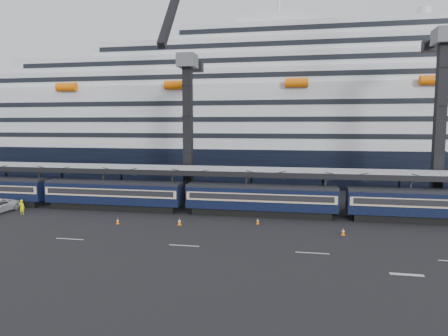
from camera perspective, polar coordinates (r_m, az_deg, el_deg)
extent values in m
plane|color=black|center=(41.54, 15.12, -10.10)|extent=(260.00, 260.00, 0.00)
cube|color=beige|center=(43.86, -21.17, -9.43)|extent=(3.00, 0.15, 0.02)
cube|color=beige|center=(39.05, -5.73, -10.96)|extent=(3.00, 0.15, 0.02)
cube|color=beige|center=(37.60, 12.49, -11.76)|extent=(3.00, 0.15, 0.02)
cube|color=beige|center=(34.81, 24.64, -13.67)|extent=(2.50, 0.40, 0.02)
cube|color=black|center=(56.62, -15.43, -5.29)|extent=(17.48, 2.40, 0.90)
cube|color=black|center=(56.30, -15.49, -3.50)|extent=(19.00, 2.80, 2.70)
cube|color=#CEB791|center=(56.25, -15.50, -3.19)|extent=(18.62, 2.92, 1.05)
cube|color=black|center=(56.24, -15.50, -3.14)|extent=(17.86, 2.98, 0.70)
cube|color=black|center=(56.07, -15.53, -1.98)|extent=(19.00, 2.50, 0.35)
cube|color=black|center=(51.20, 5.25, -6.30)|extent=(17.48, 2.40, 0.90)
cube|color=black|center=(50.84, 5.27, -4.32)|extent=(19.00, 2.80, 2.70)
cube|color=#CEB791|center=(50.78, 5.27, -3.99)|extent=(18.62, 2.92, 1.05)
cube|color=black|center=(50.78, 5.27, -3.93)|extent=(17.86, 2.98, 0.70)
cube|color=black|center=(50.59, 5.28, -2.65)|extent=(19.00, 2.50, 0.35)
cube|color=black|center=(53.26, 27.35, -6.49)|extent=(17.48, 2.40, 0.90)
cube|color=black|center=(52.91, 27.44, -4.58)|extent=(19.00, 2.80, 2.70)
cube|color=#CEB791|center=(52.86, 27.46, -4.27)|extent=(18.62, 2.92, 1.05)
cube|color=black|center=(52.85, 27.46, -4.21)|extent=(17.86, 2.98, 0.70)
cube|color=black|center=(52.67, 27.52, -2.98)|extent=(19.00, 2.50, 0.35)
cube|color=#94969C|center=(54.23, 14.15, -0.46)|extent=(130.00, 6.00, 0.25)
cube|color=black|center=(51.29, 14.34, -1.17)|extent=(130.00, 0.25, 0.70)
cube|color=black|center=(57.23, 13.96, -0.41)|extent=(130.00, 0.25, 0.70)
cube|color=black|center=(73.83, -28.63, -1.42)|extent=(0.25, 0.25, 5.40)
cube|color=black|center=(63.38, -24.81, -2.37)|extent=(0.25, 0.25, 5.40)
cube|color=black|center=(67.96, -22.09, -1.71)|extent=(0.25, 0.25, 5.40)
cube|color=black|center=(58.18, -16.75, -2.78)|extent=(0.25, 0.25, 5.40)
cube|color=black|center=(63.14, -14.42, -2.02)|extent=(0.25, 0.25, 5.40)
cube|color=black|center=(54.33, -7.33, -3.18)|extent=(0.25, 0.25, 5.40)
cube|color=black|center=(59.62, -5.67, -2.33)|extent=(0.25, 0.25, 5.40)
cube|color=black|center=(52.15, 3.20, -3.54)|extent=(0.25, 0.25, 5.40)
cube|color=black|center=(57.64, 3.93, -2.61)|extent=(0.25, 0.25, 5.40)
cube|color=black|center=(51.84, 14.25, -3.78)|extent=(0.25, 0.25, 5.40)
cube|color=black|center=(57.36, 13.91, -2.82)|extent=(0.25, 0.25, 5.40)
cube|color=black|center=(53.43, 25.04, -3.88)|extent=(0.25, 0.25, 5.40)
cube|color=black|center=(58.80, 23.70, -2.94)|extent=(0.25, 0.25, 5.40)
cube|color=black|center=(86.21, 12.84, 0.71)|extent=(200.00, 28.00, 7.00)
cube|color=silver|center=(85.85, 13.00, 7.04)|extent=(190.00, 26.88, 12.00)
cube|color=silver|center=(86.31, 13.12, 12.02)|extent=(160.00, 24.64, 3.00)
cube|color=black|center=(74.03, 13.53, 13.01)|extent=(153.60, 0.12, 0.90)
cube|color=silver|center=(86.67, 13.17, 13.99)|extent=(124.00, 21.84, 3.00)
cube|color=black|center=(75.83, 13.54, 15.13)|extent=(119.04, 0.12, 0.90)
cube|color=silver|center=(87.14, 13.22, 15.94)|extent=(90.00, 19.04, 3.00)
cube|color=black|center=(77.74, 13.54, 17.15)|extent=(86.40, 0.12, 0.90)
cube|color=silver|center=(87.71, 13.27, 17.88)|extent=(56.00, 16.24, 3.00)
cube|color=black|center=(79.73, 13.55, 19.07)|extent=(53.76, 0.12, 0.90)
cube|color=silver|center=(88.31, 7.80, 19.56)|extent=(16.00, 12.00, 2.50)
cylinder|color=silver|center=(91.35, 26.68, 18.84)|extent=(2.80, 2.80, 3.00)
cylinder|color=orange|center=(84.79, -21.55, 10.70)|extent=(4.00, 1.60, 1.60)
cylinder|color=orange|center=(75.57, -6.97, 11.69)|extent=(4.00, 1.60, 1.60)
cylinder|color=orange|center=(72.11, 10.32, 11.90)|extent=(4.00, 1.60, 1.60)
cylinder|color=orange|center=(75.21, 27.66, 11.07)|extent=(4.00, 1.60, 1.60)
cube|color=#53555B|center=(61.98, -5.08, -3.59)|extent=(4.50, 4.50, 2.00)
cube|color=black|center=(61.08, -5.17, 5.70)|extent=(1.30, 1.30, 18.00)
cube|color=#53555B|center=(61.81, -5.27, 15.01)|extent=(2.60, 3.20, 2.00)
cube|color=black|center=(57.90, -7.04, 22.59)|extent=(0.90, 12.26, 14.37)
cube|color=black|center=(64.21, -4.63, 14.68)|extent=(0.90, 5.04, 0.90)
cube|color=black|center=(66.59, -4.04, 14.20)|extent=(2.20, 1.60, 1.60)
cube|color=#53555B|center=(61.53, 27.93, -4.36)|extent=(4.50, 4.50, 2.00)
cube|color=black|center=(60.63, 28.45, 5.92)|extent=(1.30, 1.30, 20.00)
cube|color=#53555B|center=(61.71, 29.00, 16.17)|extent=(2.60, 3.20, 2.00)
cube|color=black|center=(64.34, 28.19, 15.77)|extent=(0.90, 5.60, 0.90)
cube|color=black|center=(66.94, 27.44, 15.23)|extent=(2.20, 1.60, 1.60)
imported|color=#F9FF0D|center=(57.79, -26.91, -4.99)|extent=(0.71, 0.47, 1.94)
cube|color=orange|center=(48.57, -14.94, -7.70)|extent=(0.35, 0.35, 0.04)
cone|color=orange|center=(48.49, -14.95, -7.29)|extent=(0.30, 0.30, 0.67)
cylinder|color=white|center=(48.49, -14.95, -7.29)|extent=(0.25, 0.25, 0.11)
cube|color=orange|center=(46.77, -6.39, -8.06)|extent=(0.43, 0.43, 0.05)
cone|color=orange|center=(46.66, -6.39, -7.54)|extent=(0.36, 0.36, 0.82)
cylinder|color=white|center=(46.66, -6.39, -7.54)|extent=(0.31, 0.31, 0.14)
cube|color=orange|center=(47.10, 4.84, -7.94)|extent=(0.35, 0.35, 0.04)
cone|color=orange|center=(47.02, 4.84, -7.53)|extent=(0.30, 0.30, 0.67)
cylinder|color=white|center=(47.02, 4.84, -7.53)|extent=(0.25, 0.25, 0.11)
cube|color=orange|center=(44.15, 16.64, -9.15)|extent=(0.40, 0.40, 0.04)
cone|color=orange|center=(44.05, 16.65, -8.65)|extent=(0.34, 0.34, 0.76)
cylinder|color=white|center=(44.05, 16.65, -8.65)|extent=(0.28, 0.28, 0.13)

